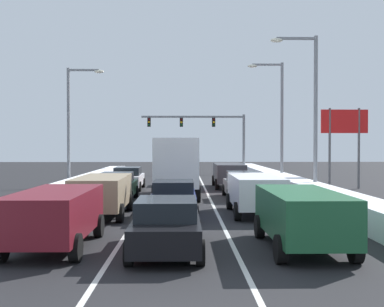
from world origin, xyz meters
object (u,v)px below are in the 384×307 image
Objects in this scene: suv_green_right_lane_nearest at (302,214)px; suv_white_right_lane_second at (255,191)px; sedan_silver_center_lane_fourth at (179,175)px; suv_maroon_left_lane_nearest at (55,213)px; traffic_light_gantry at (208,128)px; roadside_sign_right at (344,130)px; street_lamp_right_near at (310,103)px; street_lamp_right_mid at (277,113)px; sedan_green_left_lane_third at (117,186)px; sedan_gray_right_lane_third at (242,185)px; suv_tan_left_lane_second at (102,192)px; suv_charcoal_right_lane_fourth at (229,173)px; sedan_navy_center_lane_second at (174,198)px; sedan_white_left_lane_fourth at (128,178)px; street_lamp_left_mid at (73,116)px; box_truck_center_lane_third at (177,164)px; sedan_black_center_lane_nearest at (167,225)px.

suv_white_right_lane_second is (-0.31, 6.98, 0.00)m from suv_green_right_lane_nearest.
sedan_silver_center_lane_fourth is 0.92× the size of suv_maroon_left_lane_nearest.
suv_green_right_lane_nearest is 0.45× the size of traffic_light_gantry.
suv_green_right_lane_nearest is 0.89× the size of roadside_sign_right.
street_lamp_right_near is 1.00× the size of street_lamp_right_mid.
street_lamp_right_near is (4.48, -24.26, 0.62)m from traffic_light_gantry.
suv_white_right_lane_second is 1.09× the size of sedan_green_left_lane_third.
street_lamp_right_mid is at bearing 67.29° from sedan_gray_right_lane_third.
traffic_light_gantry reaches higher than suv_tan_left_lane_second.
traffic_light_gantry reaches higher than suv_maroon_left_lane_nearest.
street_lamp_right_mid reaches higher than suv_charcoal_right_lane_fourth.
suv_charcoal_right_lane_fourth is 1.09× the size of sedan_green_left_lane_third.
suv_tan_left_lane_second is 0.45× the size of traffic_light_gantry.
suv_charcoal_right_lane_fourth is 0.54× the size of street_lamp_right_near.
sedan_gray_right_lane_third is at bearing 6.84° from sedan_green_left_lane_third.
street_lamp_right_mid is (10.54, 9.52, 4.59)m from sedan_green_left_lane_third.
sedan_navy_center_lane_second and sedan_white_left_lane_fourth have the same top height.
roadside_sign_right is (18.85, -2.11, -1.05)m from street_lamp_left_mid.
suv_green_right_lane_nearest is 14.38m from box_truck_center_lane_third.
suv_tan_left_lane_second is 19.24m from roadside_sign_right.
street_lamp_right_mid is (10.35, 15.33, 4.34)m from suv_tan_left_lane_second.
sedan_gray_right_lane_third and sedan_green_left_lane_third have the same top height.
street_lamp_left_mid reaches higher than sedan_green_left_lane_third.
suv_green_right_lane_nearest is 1.00× the size of suv_tan_left_lane_second.
sedan_white_left_lane_fourth is 0.50× the size of street_lamp_right_near.
traffic_light_gantry is (2.96, 30.92, 3.97)m from sedan_navy_center_lane_second.
sedan_green_left_lane_third is (-3.14, 12.75, 0.00)m from sedan_black_center_lane_nearest.
suv_tan_left_lane_second is 5.81m from sedan_green_left_lane_third.
suv_white_right_lane_second is 0.54× the size of street_lamp_right_mid.
sedan_black_center_lane_nearest is at bearing -115.90° from suv_white_right_lane_second.
sedan_silver_center_lane_fourth and sedan_white_left_lane_fourth have the same top height.
sedan_silver_center_lane_fourth is (0.07, 16.05, 0.00)m from sedan_navy_center_lane_second.
street_lamp_left_mid is at bearing 107.15° from suv_tan_left_lane_second.
street_lamp_right_near is (10.64, 0.70, 4.59)m from sedan_green_left_lane_third.
suv_charcoal_right_lane_fourth is 0.58× the size of street_lamp_left_mid.
street_lamp_right_mid is 1.65× the size of roadside_sign_right.
sedan_gray_right_lane_third is 14.09m from sedan_black_center_lane_nearest.
sedan_gray_right_lane_third is 9.44m from suv_tan_left_lane_second.
suv_charcoal_right_lane_fourth is 1.00× the size of suv_tan_left_lane_second.
roadside_sign_right is at bearing 68.38° from suv_green_right_lane_nearest.
sedan_green_left_lane_third is at bearing 118.16° from sedan_navy_center_lane_second.
suv_tan_left_lane_second is 0.58× the size of street_lamp_left_mid.
sedan_silver_center_lane_fourth is at bearing 146.00° from suv_charcoal_right_lane_fourth.
street_lamp_right_mid is at bearing 25.90° from suv_charcoal_right_lane_fourth.
sedan_black_center_lane_nearest is 0.92× the size of suv_tan_left_lane_second.
roadside_sign_right is (11.33, 5.19, 2.12)m from box_truck_center_lane_third.
box_truck_center_lane_third is 0.85× the size of street_lamp_left_mid.
sedan_green_left_lane_third is at bearing 141.06° from suv_white_right_lane_second.
suv_charcoal_right_lane_fourth is at bearing -34.00° from sedan_silver_center_lane_fourth.
suv_green_right_lane_nearest and suv_tan_left_lane_second have the same top height.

